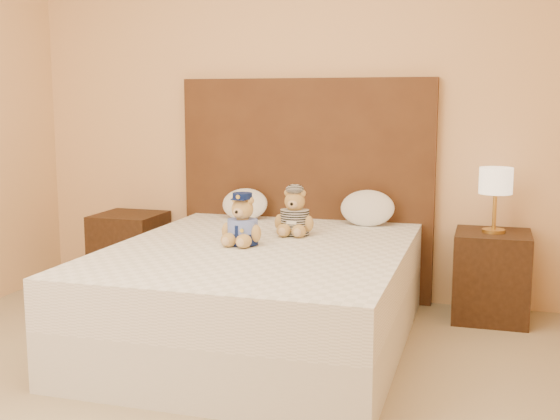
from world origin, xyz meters
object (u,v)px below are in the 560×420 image
object	(u,v)px
lamp	(496,184)
pillow_left	(245,203)
nightstand_right	(491,276)
nightstand_left	(130,251)
bed	(260,294)
pillow_right	(367,206)
teddy_police	(243,219)
teddy_prisoner	(295,212)

from	to	relation	value
lamp	pillow_left	distance (m)	1.64
nightstand_right	lamp	xyz separation A→B (m)	(-0.00, 0.00, 0.57)
nightstand_left	lamp	size ratio (longest dim) A/B	1.38
bed	nightstand_right	distance (m)	1.48
pillow_left	pillow_right	size ratio (longest dim) A/B	0.91
nightstand_left	teddy_police	distance (m)	1.46
pillow_left	nightstand_left	bearing A→B (deg)	-178.03
nightstand_left	nightstand_right	size ratio (longest dim) A/B	1.00
nightstand_right	teddy_prisoner	bearing A→B (deg)	-159.74
bed	pillow_left	bearing A→B (deg)	114.55
teddy_police	nightstand_left	bearing A→B (deg)	151.87
nightstand_left	teddy_prisoner	distance (m)	1.47
pillow_right	lamp	bearing A→B (deg)	-2.18
teddy_prisoner	lamp	bearing A→B (deg)	19.00
teddy_prisoner	pillow_left	world-z (taller)	teddy_prisoner
nightstand_left	lamp	bearing A→B (deg)	0.00
teddy_prisoner	pillow_right	xyz separation A→B (m)	(0.36, 0.45, -0.02)
nightstand_right	pillow_right	bearing A→B (deg)	177.82
lamp	teddy_police	xyz separation A→B (m)	(-1.35, -0.79, -0.15)
nightstand_left	pillow_right	size ratio (longest dim) A/B	1.56
nightstand_left	pillow_left	size ratio (longest dim) A/B	1.71
bed	lamp	distance (m)	1.59
nightstand_right	pillow_right	xyz separation A→B (m)	(-0.79, 0.03, 0.40)
teddy_police	pillow_left	xyz separation A→B (m)	(-0.28, 0.82, -0.03)
nightstand_right	teddy_police	xyz separation A→B (m)	(-1.35, -0.79, 0.42)
nightstand_right	teddy_prisoner	xyz separation A→B (m)	(-1.15, -0.42, 0.42)
pillow_right	nightstand_right	bearing A→B (deg)	-2.18
nightstand_left	nightstand_right	bearing A→B (deg)	0.00
bed	teddy_prisoner	distance (m)	0.57
lamp	pillow_left	xyz separation A→B (m)	(-1.63, 0.03, -0.19)
nightstand_left	lamp	xyz separation A→B (m)	(2.50, 0.00, 0.57)
nightstand_right	pillow_left	distance (m)	1.68
lamp	pillow_right	distance (m)	0.81
bed	teddy_police	bearing A→B (deg)	177.09
teddy_prisoner	pillow_right	bearing A→B (deg)	50.15
teddy_police	pillow_left	distance (m)	0.87
teddy_police	pillow_left	bearing A→B (deg)	115.20
teddy_prisoner	pillow_right	size ratio (longest dim) A/B	0.80
pillow_left	teddy_prisoner	bearing A→B (deg)	-43.52
bed	nightstand_right	world-z (taller)	same
teddy_police	teddy_prisoner	world-z (taller)	teddy_police
teddy_police	teddy_prisoner	size ratio (longest dim) A/B	1.03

